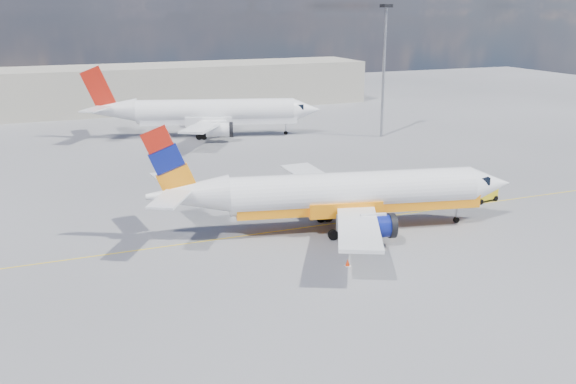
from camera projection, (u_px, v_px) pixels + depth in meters
name	position (u px, v px, depth m)	size (l,w,h in m)	color
ground	(333.00, 237.00, 53.54)	(240.00, 240.00, 0.00)	#58585D
taxi_line	(318.00, 226.00, 56.20)	(70.00, 0.15, 0.01)	yellow
terminal_main	(183.00, 86.00, 120.96)	(70.00, 14.00, 8.00)	#A6A08F
main_jet	(342.00, 194.00, 54.31)	(32.12, 24.74, 9.69)	white
second_jet	(208.00, 113.00, 93.83)	(34.56, 26.32, 10.46)	white
gse_tug	(482.00, 192.00, 63.06)	(3.00, 2.17, 1.97)	black
traffic_cone	(348.00, 263.00, 47.44)	(0.40, 0.40, 0.56)	white
floodlight_mast	(384.00, 59.00, 91.52)	(1.37, 1.37, 18.78)	#96979E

